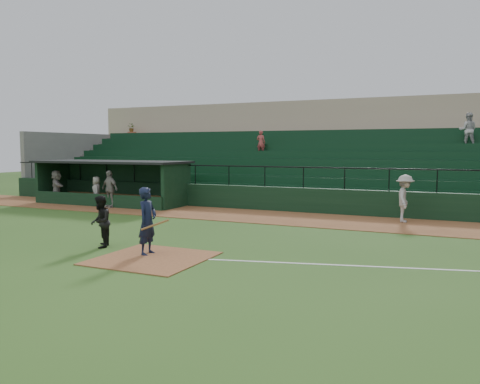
% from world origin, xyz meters
% --- Properties ---
extents(ground, '(90.00, 90.00, 0.00)m').
position_xyz_m(ground, '(0.00, 0.00, 0.00)').
color(ground, '#2A4E19').
rests_on(ground, ground).
extents(warning_track, '(40.00, 4.00, 0.03)m').
position_xyz_m(warning_track, '(0.00, 8.00, 0.01)').
color(warning_track, brown).
rests_on(warning_track, ground).
extents(home_plate_dirt, '(3.00, 3.00, 0.03)m').
position_xyz_m(home_plate_dirt, '(0.00, -1.00, 0.01)').
color(home_plate_dirt, brown).
rests_on(home_plate_dirt, ground).
extents(foul_line, '(17.49, 4.44, 0.01)m').
position_xyz_m(foul_line, '(8.00, 1.20, 0.01)').
color(foul_line, white).
rests_on(foul_line, ground).
extents(stadium_structure, '(38.00, 13.08, 6.40)m').
position_xyz_m(stadium_structure, '(0.00, 16.46, 2.30)').
color(stadium_structure, black).
rests_on(stadium_structure, ground).
extents(dugout, '(8.90, 3.20, 2.42)m').
position_xyz_m(dugout, '(-9.75, 9.56, 1.33)').
color(dugout, black).
rests_on(dugout, ground).
extents(batter_at_plate, '(1.06, 0.76, 2.00)m').
position_xyz_m(batter_at_plate, '(-0.41, -0.63, 1.00)').
color(batter_at_plate, black).
rests_on(batter_at_plate, ground).
extents(umpire, '(0.95, 1.01, 1.65)m').
position_xyz_m(umpire, '(-2.39, -0.36, 0.82)').
color(umpire, black).
rests_on(umpire, ground).
extents(runner, '(0.82, 1.33, 1.99)m').
position_xyz_m(runner, '(5.82, 8.87, 1.03)').
color(runner, '#A8A29E').
rests_on(runner, warning_track).
extents(dugout_player_a, '(1.20, 0.68, 1.94)m').
position_xyz_m(dugout_player_a, '(-8.72, 7.70, 1.00)').
color(dugout_player_a, gray).
rests_on(dugout_player_a, warning_track).
extents(dugout_player_b, '(0.89, 0.89, 1.56)m').
position_xyz_m(dugout_player_b, '(-9.98, 8.16, 0.81)').
color(dugout_player_b, '#ACA7A1').
rests_on(dugout_player_b, warning_track).
extents(dugout_player_c, '(1.67, 1.51, 1.85)m').
position_xyz_m(dugout_player_c, '(-12.84, 8.16, 0.95)').
color(dugout_player_c, gray).
rests_on(dugout_player_c, warning_track).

